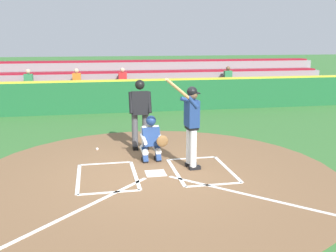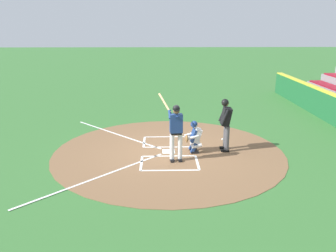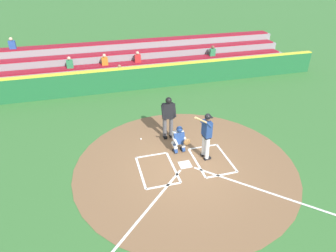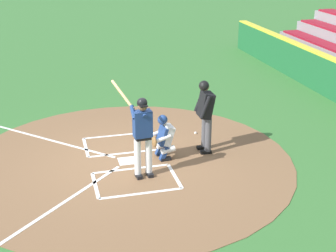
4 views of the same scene
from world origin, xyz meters
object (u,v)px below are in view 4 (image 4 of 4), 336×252
batter (142,131)px  baseball (195,133)px  plate_umpire (205,111)px  catcher (163,136)px

batter → baseball: batter is taller
batter → plate_umpire: (0.93, -1.78, -0.02)m
batter → catcher: size_ratio=1.88×
batter → baseball: (2.07, -1.90, -1.06)m
batter → plate_umpire: 2.01m
batter → plate_umpire: batter is taller
catcher → plate_umpire: plate_umpire is taller
plate_umpire → baseball: 1.55m
catcher → plate_umpire: bearing=-83.1°
catcher → batter: bearing=139.5°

